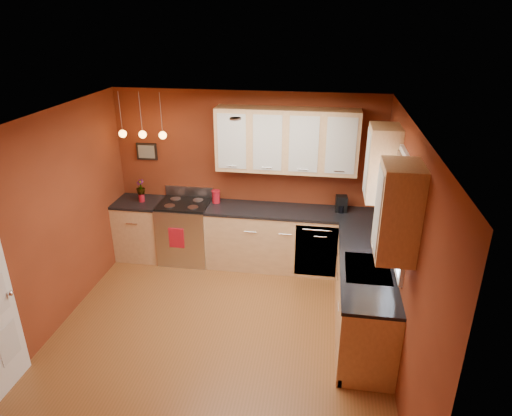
% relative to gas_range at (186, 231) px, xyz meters
% --- Properties ---
extents(floor, '(4.20, 4.20, 0.00)m').
position_rel_gas_range_xyz_m(floor, '(0.92, -1.80, -0.48)').
color(floor, brown).
rests_on(floor, ground).
extents(ceiling, '(4.00, 4.20, 0.02)m').
position_rel_gas_range_xyz_m(ceiling, '(0.92, -1.80, 2.12)').
color(ceiling, beige).
rests_on(ceiling, wall_back).
extents(wall_back, '(4.00, 0.02, 2.60)m').
position_rel_gas_range_xyz_m(wall_back, '(0.92, 0.30, 0.82)').
color(wall_back, maroon).
rests_on(wall_back, floor).
extents(wall_front, '(4.00, 0.02, 2.60)m').
position_rel_gas_range_xyz_m(wall_front, '(0.92, -3.90, 0.82)').
color(wall_front, maroon).
rests_on(wall_front, floor).
extents(wall_left, '(0.02, 4.20, 2.60)m').
position_rel_gas_range_xyz_m(wall_left, '(-1.08, -1.80, 0.82)').
color(wall_left, maroon).
rests_on(wall_left, floor).
extents(wall_right, '(0.02, 4.20, 2.60)m').
position_rel_gas_range_xyz_m(wall_right, '(2.92, -1.80, 0.82)').
color(wall_right, maroon).
rests_on(wall_right, floor).
extents(base_cabinets_back_left, '(0.70, 0.60, 0.90)m').
position_rel_gas_range_xyz_m(base_cabinets_back_left, '(-0.73, -0.00, -0.03)').
color(base_cabinets_back_left, '#E0AF78').
rests_on(base_cabinets_back_left, floor).
extents(base_cabinets_back_right, '(2.54, 0.60, 0.90)m').
position_rel_gas_range_xyz_m(base_cabinets_back_right, '(1.65, -0.00, -0.03)').
color(base_cabinets_back_right, '#E0AF78').
rests_on(base_cabinets_back_right, floor).
extents(base_cabinets_right, '(0.60, 2.10, 0.90)m').
position_rel_gas_range_xyz_m(base_cabinets_right, '(2.62, -1.35, -0.03)').
color(base_cabinets_right, '#E0AF78').
rests_on(base_cabinets_right, floor).
extents(counter_back_left, '(0.70, 0.62, 0.04)m').
position_rel_gas_range_xyz_m(counter_back_left, '(-0.73, -0.00, 0.44)').
color(counter_back_left, black).
rests_on(counter_back_left, base_cabinets_back_left).
extents(counter_back_right, '(2.54, 0.62, 0.04)m').
position_rel_gas_range_xyz_m(counter_back_right, '(1.65, -0.00, 0.44)').
color(counter_back_right, black).
rests_on(counter_back_right, base_cabinets_back_right).
extents(counter_right, '(0.62, 2.10, 0.04)m').
position_rel_gas_range_xyz_m(counter_right, '(2.62, -1.35, 0.44)').
color(counter_right, black).
rests_on(counter_right, base_cabinets_right).
extents(gas_range, '(0.76, 0.64, 1.11)m').
position_rel_gas_range_xyz_m(gas_range, '(0.00, 0.00, 0.00)').
color(gas_range, '#B5B5B9').
rests_on(gas_range, floor).
extents(dishwasher_front, '(0.60, 0.02, 0.80)m').
position_rel_gas_range_xyz_m(dishwasher_front, '(2.02, -0.29, -0.03)').
color(dishwasher_front, '#B5B5B9').
rests_on(dishwasher_front, base_cabinets_back_right).
extents(sink, '(0.50, 0.70, 0.33)m').
position_rel_gas_range_xyz_m(sink, '(2.62, -1.50, 0.43)').
color(sink, '#949499').
rests_on(sink, counter_right).
extents(window, '(0.06, 1.02, 1.22)m').
position_rel_gas_range_xyz_m(window, '(2.89, -1.50, 1.21)').
color(window, white).
rests_on(window, wall_right).
extents(upper_cabinets_back, '(2.00, 0.35, 0.90)m').
position_rel_gas_range_xyz_m(upper_cabinets_back, '(1.52, 0.12, 1.47)').
color(upper_cabinets_back, '#E0AF78').
rests_on(upper_cabinets_back, wall_back).
extents(upper_cabinets_right, '(0.35, 1.95, 0.90)m').
position_rel_gas_range_xyz_m(upper_cabinets_right, '(2.75, -1.48, 1.47)').
color(upper_cabinets_right, '#E0AF78').
rests_on(upper_cabinets_right, wall_right).
extents(wall_picture, '(0.32, 0.03, 0.26)m').
position_rel_gas_range_xyz_m(wall_picture, '(-0.63, 0.28, 1.17)').
color(wall_picture, black).
rests_on(wall_picture, wall_back).
extents(pendant_lights, '(0.71, 0.11, 0.66)m').
position_rel_gas_range_xyz_m(pendant_lights, '(-0.53, -0.05, 1.53)').
color(pendant_lights, '#949499').
rests_on(pendant_lights, ceiling).
extents(red_canister, '(0.13, 0.13, 0.19)m').
position_rel_gas_range_xyz_m(red_canister, '(0.47, 0.12, 0.56)').
color(red_canister, '#B21321').
rests_on(red_canister, counter_back_right).
extents(red_vase, '(0.09, 0.09, 0.14)m').
position_rel_gas_range_xyz_m(red_vase, '(-0.67, -0.01, 0.53)').
color(red_vase, '#B21321').
rests_on(red_vase, counter_back_left).
extents(flowers, '(0.16, 0.16, 0.23)m').
position_rel_gas_range_xyz_m(flowers, '(-0.67, -0.01, 0.69)').
color(flowers, '#B21321').
rests_on(flowers, red_vase).
extents(coffee_maker, '(0.18, 0.17, 0.24)m').
position_rel_gas_range_xyz_m(coffee_maker, '(2.34, 0.08, 0.57)').
color(coffee_maker, black).
rests_on(coffee_maker, counter_back_right).
extents(soap_pump, '(0.11, 0.11, 0.21)m').
position_rel_gas_range_xyz_m(soap_pump, '(2.78, -1.57, 0.56)').
color(soap_pump, white).
rests_on(soap_pump, counter_right).
extents(dish_towel, '(0.23, 0.02, 0.31)m').
position_rel_gas_range_xyz_m(dish_towel, '(-0.04, -0.33, 0.04)').
color(dish_towel, '#B21321').
rests_on(dish_towel, gas_range).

